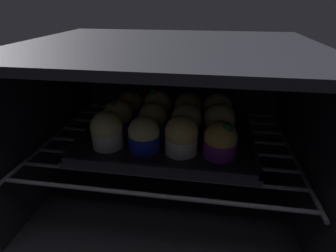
{
  "coord_description": "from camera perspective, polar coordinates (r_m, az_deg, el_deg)",
  "views": [
    {
      "loc": [
        8.51,
        -31.58,
        43.25
      ],
      "look_at": [
        0.0,
        22.58,
        17.2
      ],
      "focal_mm": 28.65,
      "sensor_mm": 36.0,
      "label": 1
    }
  ],
  "objects": [
    {
      "name": "muffin_row0_col3",
      "position": [
        0.53,
        11.1,
        -3.07
      ],
      "size": [
        6.45,
        6.45,
        7.55
      ],
      "color": "#7A238C",
      "rests_on": "baking_tray"
    },
    {
      "name": "baking_tray",
      "position": [
        0.62,
        0.0,
        -2.11
      ],
      "size": [
        37.58,
        30.11,
        2.2
      ],
      "color": "black",
      "rests_on": "oven_rack"
    },
    {
      "name": "oven_cavity",
      "position": [
        0.64,
        0.51,
        1.23
      ],
      "size": [
        59.0,
        47.0,
        37.0
      ],
      "color": "black",
      "rests_on": "ground"
    },
    {
      "name": "muffin_row1_col3",
      "position": [
        0.59,
        10.87,
        0.73
      ],
      "size": [
        6.63,
        6.63,
        7.93
      ],
      "color": "#1928B7",
      "rests_on": "baking_tray"
    },
    {
      "name": "muffin_row1_col1",
      "position": [
        0.61,
        -3.19,
        1.43
      ],
      "size": [
        6.46,
        6.46,
        7.32
      ],
      "color": "#0C8C84",
      "rests_on": "baking_tray"
    },
    {
      "name": "muffin_row0_col2",
      "position": [
        0.53,
        2.87,
        -2.12
      ],
      "size": [
        6.55,
        6.55,
        7.89
      ],
      "color": "silver",
      "rests_on": "baking_tray"
    },
    {
      "name": "muffin_row2_col1",
      "position": [
        0.67,
        -2.18,
        4.12
      ],
      "size": [
        6.98,
        6.98,
        8.34
      ],
      "color": "red",
      "rests_on": "baking_tray"
    },
    {
      "name": "oven_rack",
      "position": [
        0.62,
        -0.08,
        -3.24
      ],
      "size": [
        54.8,
        42.0,
        0.8
      ],
      "color": "#51515B",
      "rests_on": "oven_cavity"
    },
    {
      "name": "muffin_row1_col2",
      "position": [
        0.6,
        3.89,
        1.06
      ],
      "size": [
        6.95,
        6.95,
        7.67
      ],
      "color": "#7A238C",
      "rests_on": "baking_tray"
    },
    {
      "name": "muffin_row1_col0",
      "position": [
        0.63,
        -10.49,
        1.82
      ],
      "size": [
        6.74,
        6.74,
        7.65
      ],
      "color": "#1928B7",
      "rests_on": "baking_tray"
    },
    {
      "name": "muffin_row0_col0",
      "position": [
        0.56,
        -12.85,
        -0.96
      ],
      "size": [
        6.64,
        6.64,
        7.73
      ],
      "color": "silver",
      "rests_on": "baking_tray"
    },
    {
      "name": "muffin_row2_col3",
      "position": [
        0.66,
        10.37,
        3.34
      ],
      "size": [
        6.95,
        6.95,
        7.78
      ],
      "color": "#7A238C",
      "rests_on": "baking_tray"
    },
    {
      "name": "muffin_row2_col0",
      "position": [
        0.69,
        -7.94,
        4.21
      ],
      "size": [
        6.43,
        6.43,
        7.27
      ],
      "color": "#1928B7",
      "rests_on": "baking_tray"
    },
    {
      "name": "muffin_row0_col1",
      "position": [
        0.54,
        -5.12,
        -1.93
      ],
      "size": [
        6.43,
        6.43,
        7.18
      ],
      "color": "#1928B7",
      "rests_on": "baking_tray"
    },
    {
      "name": "muffin_row2_col2",
      "position": [
        0.66,
        4.28,
        3.59
      ],
      "size": [
        6.98,
        6.98,
        7.61
      ],
      "color": "#1928B7",
      "rests_on": "baking_tray"
    }
  ]
}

